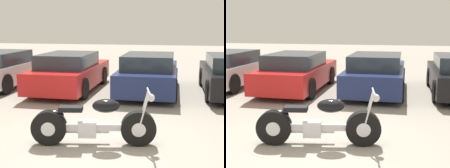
{
  "view_description": "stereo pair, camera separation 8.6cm",
  "coord_description": "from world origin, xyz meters",
  "views": [
    {
      "loc": [
        1.49,
        -5.51,
        2.26
      ],
      "look_at": [
        0.0,
        1.74,
        0.85
      ],
      "focal_mm": 50.0,
      "sensor_mm": 36.0,
      "label": 1
    },
    {
      "loc": [
        1.57,
        -5.49,
        2.26
      ],
      "look_at": [
        0.0,
        1.74,
        0.85
      ],
      "focal_mm": 50.0,
      "sensor_mm": 36.0,
      "label": 2
    }
  ],
  "objects": [
    {
      "name": "parked_car_red",
      "position": [
        -2.09,
        4.72,
        0.64
      ],
      "size": [
        1.89,
        4.28,
        1.31
      ],
      "color": "red",
      "rests_on": "ground_plane"
    },
    {
      "name": "parked_car_navy",
      "position": [
        0.63,
        4.94,
        0.64
      ],
      "size": [
        1.89,
        4.28,
        1.31
      ],
      "color": "#19234C",
      "rests_on": "ground_plane"
    },
    {
      "name": "parked_car_white",
      "position": [
        -4.81,
        4.92,
        0.64
      ],
      "size": [
        1.89,
        4.28,
        1.31
      ],
      "color": "white",
      "rests_on": "ground_plane"
    },
    {
      "name": "ground_plane",
      "position": [
        0.0,
        0.0,
        0.0
      ],
      "size": [
        60.0,
        60.0,
        0.0
      ],
      "primitive_type": "plane",
      "color": "gray"
    },
    {
      "name": "motorcycle",
      "position": [
        -0.02,
        -0.04,
        0.42
      ],
      "size": [
        2.36,
        0.8,
        1.06
      ],
      "color": "black",
      "rests_on": "ground_plane"
    }
  ]
}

